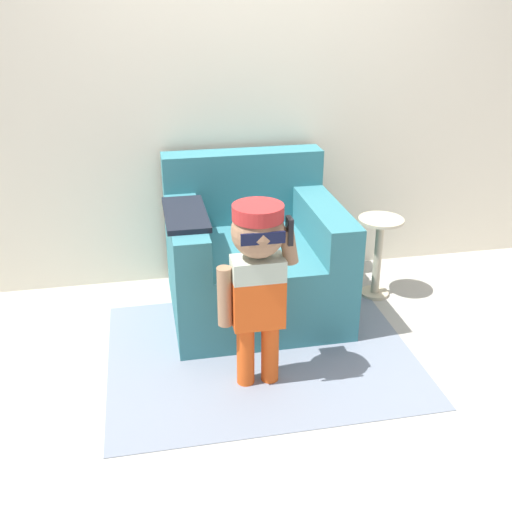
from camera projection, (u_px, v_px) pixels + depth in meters
ground_plane at (276, 320)px, 3.69m from camera, size 10.00×10.00×0.00m
wall_back at (253, 85)px, 3.81m from camera, size 10.00×0.05×2.60m
armchair at (253, 258)px, 3.72m from camera, size 1.05×0.99×0.92m
person_child at (257, 269)px, 2.86m from camera, size 0.40×0.30×0.98m
side_table at (378, 250)px, 3.86m from camera, size 0.29×0.29×0.54m
rug at (260, 352)px, 3.36m from camera, size 1.68×1.35×0.01m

